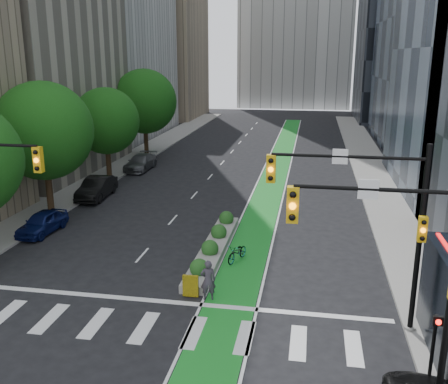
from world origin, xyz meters
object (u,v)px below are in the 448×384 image
at_px(median_planter, 214,246).
at_px(pedestrian_far, 444,254).
at_px(parked_car_left_near, 42,222).
at_px(parked_car_left_mid, 97,188).
at_px(parked_car_left_far, 141,162).
at_px(cyclist, 208,280).
at_px(bicycle, 237,252).

bearing_deg(median_planter, pedestrian_far, -1.65).
relative_size(parked_car_left_near, parked_car_left_mid, 0.82).
distance_m(parked_car_left_near, parked_car_left_far, 17.29).
xyz_separation_m(cyclist, parked_car_left_mid, (-11.47, 14.25, -0.14)).
height_order(bicycle, parked_car_left_far, parked_car_left_far).
bearing_deg(median_planter, cyclist, -81.42).
relative_size(parked_car_left_near, parked_car_left_far, 0.80).
relative_size(cyclist, parked_car_left_far, 0.38).
height_order(bicycle, pedestrian_far, pedestrian_far).
xyz_separation_m(bicycle, pedestrian_far, (10.19, 0.54, 0.45)).
bearing_deg(cyclist, pedestrian_far, -169.09).
relative_size(bicycle, parked_car_left_mid, 0.37).
relative_size(parked_car_left_near, pedestrian_far, 2.55).
relative_size(bicycle, parked_car_left_far, 0.36).
distance_m(cyclist, parked_car_left_far, 26.41).
bearing_deg(median_planter, parked_car_left_far, 119.79).
bearing_deg(pedestrian_far, cyclist, 29.45).
bearing_deg(parked_car_left_far, parked_car_left_mid, -89.06).
height_order(median_planter, bicycle, median_planter).
xyz_separation_m(bicycle, parked_car_left_near, (-12.12, 2.10, 0.20)).
xyz_separation_m(median_planter, parked_car_left_near, (-10.70, 1.23, 0.29)).
bearing_deg(parked_car_left_near, pedestrian_far, -0.45).
bearing_deg(parked_car_left_near, parked_car_left_far, 93.24).
distance_m(parked_car_left_near, parked_car_left_mid, 7.72).
relative_size(median_planter, pedestrian_far, 6.72).
bearing_deg(cyclist, median_planter, -95.20).
relative_size(median_planter, parked_car_left_near, 2.63).
bearing_deg(cyclist, parked_car_left_far, -78.21).
distance_m(bicycle, parked_car_left_near, 12.30).
distance_m(median_planter, bicycle, 1.67).
bearing_deg(cyclist, parked_car_left_near, -43.37).
xyz_separation_m(median_planter, pedestrian_far, (11.60, -0.33, 0.54)).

